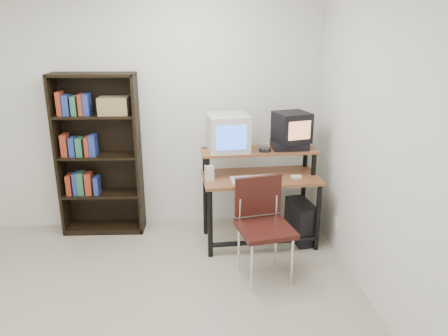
{
  "coord_description": "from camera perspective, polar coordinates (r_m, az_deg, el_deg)",
  "views": [
    {
      "loc": [
        0.5,
        -2.72,
        2.21
      ],
      "look_at": [
        0.85,
        1.1,
        0.93
      ],
      "focal_mm": 35.0,
      "sensor_mm": 36.0,
      "label": 1
    }
  ],
  "objects": [
    {
      "name": "back_wall",
      "position": [
        4.83,
        -11.16,
        7.2
      ],
      "size": [
        4.0,
        0.01,
        2.6
      ],
      "primitive_type": "cube",
      "color": "silver",
      "rests_on": "floor"
    },
    {
      "name": "right_wall",
      "position": [
        3.23,
        22.66,
        0.6
      ],
      "size": [
        0.01,
        4.0,
        2.6
      ],
      "primitive_type": "cube",
      "color": "silver",
      "rests_on": "floor"
    },
    {
      "name": "computer_desk",
      "position": [
        4.48,
        4.72,
        -1.57
      ],
      "size": [
        1.19,
        0.63,
        0.98
      ],
      "rotation": [
        0.0,
        0.0,
        0.04
      ],
      "color": "brown",
      "rests_on": "floor"
    },
    {
      "name": "crt_monitor",
      "position": [
        4.4,
        0.52,
        4.59
      ],
      "size": [
        0.42,
        0.43,
        0.38
      ],
      "rotation": [
        0.0,
        0.0,
        0.08
      ],
      "color": "beige",
      "rests_on": "computer_desk"
    },
    {
      "name": "vcr",
      "position": [
        4.54,
        8.53,
        2.89
      ],
      "size": [
        0.36,
        0.26,
        0.08
      ],
      "primitive_type": "cube",
      "rotation": [
        0.0,
        0.0,
        0.0
      ],
      "color": "black",
      "rests_on": "computer_desk"
    },
    {
      "name": "crt_tv",
      "position": [
        4.52,
        8.84,
        5.3
      ],
      "size": [
        0.39,
        0.39,
        0.3
      ],
      "rotation": [
        0.0,
        0.0,
        0.27
      ],
      "color": "black",
      "rests_on": "vcr"
    },
    {
      "name": "cd_spindle",
      "position": [
        4.41,
        5.37,
        2.32
      ],
      "size": [
        0.15,
        0.15,
        0.05
      ],
      "primitive_type": "cylinder",
      "rotation": [
        0.0,
        0.0,
        0.29
      ],
      "color": "#26262B",
      "rests_on": "computer_desk"
    },
    {
      "name": "keyboard",
      "position": [
        4.31,
        4.07,
        -1.6
      ],
      "size": [
        0.48,
        0.24,
        0.03
      ],
      "primitive_type": "cube",
      "rotation": [
        0.0,
        0.0,
        0.07
      ],
      "color": "beige",
      "rests_on": "computer_desk"
    },
    {
      "name": "mousepad",
      "position": [
        4.43,
        9.35,
        -1.44
      ],
      "size": [
        0.26,
        0.23,
        0.01
      ],
      "primitive_type": "cube",
      "rotation": [
        0.0,
        0.0,
        0.28
      ],
      "color": "black",
      "rests_on": "computer_desk"
    },
    {
      "name": "mouse",
      "position": [
        4.44,
        9.43,
        -1.18
      ],
      "size": [
        0.1,
        0.06,
        0.03
      ],
      "primitive_type": "cube",
      "rotation": [
        0.0,
        0.0,
        0.03
      ],
      "color": "white",
      "rests_on": "mousepad"
    },
    {
      "name": "desk_speaker",
      "position": [
        4.28,
        -1.93,
        -0.78
      ],
      "size": [
        0.09,
        0.09,
        0.17
      ],
      "primitive_type": "cube",
      "rotation": [
        0.0,
        0.0,
        0.17
      ],
      "color": "beige",
      "rests_on": "computer_desk"
    },
    {
      "name": "pc_tower",
      "position": [
        4.74,
        10.01,
        -6.85
      ],
      "size": [
        0.26,
        0.47,
        0.42
      ],
      "primitive_type": "cube",
      "rotation": [
        0.0,
        0.0,
        0.14
      ],
      "color": "black",
      "rests_on": "floor"
    },
    {
      "name": "school_chair",
      "position": [
        3.92,
        5.05,
        -6.47
      ],
      "size": [
        0.53,
        0.53,
        0.91
      ],
      "rotation": [
        0.0,
        0.0,
        0.18
      ],
      "color": "black",
      "rests_on": "floor"
    },
    {
      "name": "bookshelf",
      "position": [
        4.85,
        -16.0,
        1.91
      ],
      "size": [
        0.88,
        0.34,
        1.74
      ],
      "rotation": [
        0.0,
        0.0,
        -0.06
      ],
      "color": "black",
      "rests_on": "floor"
    },
    {
      "name": "wall_outlet",
      "position": [
        4.56,
        14.44,
        -6.97
      ],
      "size": [
        0.02,
        0.08,
        0.12
      ],
      "primitive_type": "cube",
      "color": "beige",
      "rests_on": "right_wall"
    }
  ]
}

